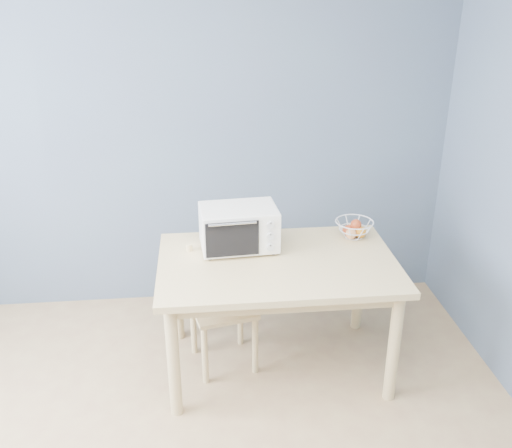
{
  "coord_description": "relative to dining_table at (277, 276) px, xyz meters",
  "views": [
    {
      "loc": [
        0.23,
        -1.62,
        2.3
      ],
      "look_at": [
        0.54,
        1.46,
        0.93
      ],
      "focal_mm": 40.0,
      "sensor_mm": 36.0,
      "label": 1
    }
  ],
  "objects": [
    {
      "name": "toaster_oven",
      "position": [
        -0.23,
        0.18,
        0.24
      ],
      "size": [
        0.48,
        0.37,
        0.27
      ],
      "rotation": [
        0.0,
        0.0,
        0.07
      ],
      "color": "white",
      "rests_on": "dining_table"
    },
    {
      "name": "fruit_basket",
      "position": [
        0.52,
        0.27,
        0.16
      ],
      "size": [
        0.3,
        0.3,
        0.12
      ],
      "rotation": [
        0.0,
        0.0,
        0.25
      ],
      "color": "silver",
      "rests_on": "dining_table"
    },
    {
      "name": "dining_chair",
      "position": [
        -0.34,
        0.1,
        -0.26
      ],
      "size": [
        0.44,
        0.44,
        0.79
      ],
      "rotation": [
        0.0,
        0.0,
        0.22
      ],
      "color": "#DAC383",
      "rests_on": "ground"
    },
    {
      "name": "room",
      "position": [
        -0.66,
        -1.32,
        0.65
      ],
      "size": [
        4.01,
        4.51,
        2.61
      ],
      "color": "tan",
      "rests_on": "ground"
    },
    {
      "name": "dining_table",
      "position": [
        0.0,
        0.0,
        0.0
      ],
      "size": [
        1.4,
        0.9,
        0.75
      ],
      "color": "#DAC383",
      "rests_on": "ground"
    }
  ]
}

